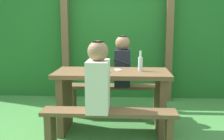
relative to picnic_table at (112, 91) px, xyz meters
The scene contains 12 objects.
ground_plane 0.52m from the picnic_table, ahead, with size 12.00×12.00×0.00m, color #43843D.
hedge_backdrop 2.08m from the picnic_table, 90.00° to the left, with size 6.40×0.83×2.17m, color #236726.
pergola_post_left 1.77m from the picnic_table, 122.27° to the left, with size 0.12×0.12×2.05m, color brown.
pergola_post_right 1.77m from the picnic_table, 57.73° to the left, with size 0.12×0.12×2.05m, color brown.
picnic_table is the anchor object (origin of this frame).
bench_near 0.61m from the picnic_table, 90.00° to the right, with size 1.40×0.24×0.46m.
bench_far 0.61m from the picnic_table, 90.00° to the left, with size 1.40×0.24×0.46m.
person_white_shirt 0.65m from the picnic_table, 100.49° to the right, with size 0.25×0.35×0.72m.
person_black_coat 0.65m from the picnic_table, 78.53° to the left, with size 0.25×0.35×0.72m.
drinking_glass 0.33m from the picnic_table, 144.76° to the right, with size 0.07×0.07×0.09m, color silver.
bottle_left 0.49m from the picnic_table, ahead, with size 0.06×0.06×0.25m.
cell_phone 0.28m from the picnic_table, 44.68° to the left, with size 0.07×0.14×0.01m, color silver.
Camera 1 is at (0.19, -3.21, 1.34)m, focal length 42.63 mm.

